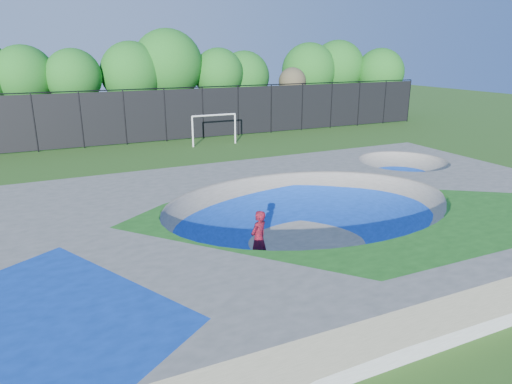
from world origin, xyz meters
The scene contains 7 objects.
ground centered at (0.00, 0.00, 0.00)m, with size 120.00×120.00×0.00m, color #295617.
skate_deck centered at (0.00, 0.00, 0.75)m, with size 22.00×14.00×1.50m, color gray.
skater centered at (-2.64, -1.16, 0.95)m, with size 0.69×0.45×1.90m, color red.
skateboard centered at (-2.64, -1.16, 0.03)m, with size 0.78×0.22×0.05m, color black.
soccer_goal centered at (2.87, 18.10, 1.57)m, with size 3.43×0.12×2.26m.
fence centered at (0.00, 21.00, 2.10)m, with size 48.09×0.09×4.04m.
treeline centered at (-1.42, 26.27, 4.99)m, with size 52.66×7.50×8.50m.
Camera 1 is at (-8.42, -13.37, 6.74)m, focal length 32.00 mm.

